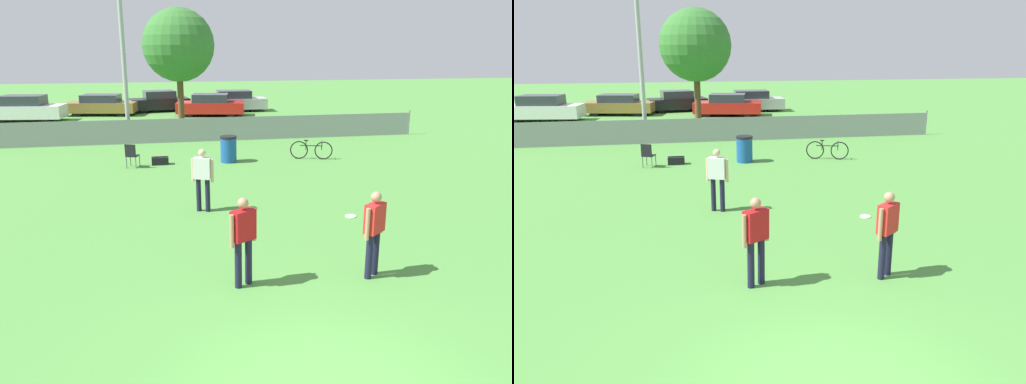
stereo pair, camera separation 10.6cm
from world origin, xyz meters
TOP-DOWN VIEW (x-y plane):
  - fence_backline at (0.00, 18.00)m, footprint 20.84×0.07m
  - light_pole at (-3.31, 18.65)m, footprint 0.90×0.36m
  - tree_near_pole at (-0.75, 21.01)m, footprint 3.58×3.58m
  - player_receiver_white at (-0.86, 7.71)m, footprint 0.57×0.37m
  - player_thrower_red at (1.93, 3.14)m, footprint 0.50×0.45m
  - player_defender_red at (-0.53, 3.23)m, footprint 0.53×0.42m
  - frisbee_disc at (2.85, 6.52)m, footprint 0.28×0.28m
  - folding_chair_sideline at (-2.94, 13.21)m, footprint 0.52×0.52m
  - bicycle_sideline at (3.88, 13.38)m, footprint 1.59×0.62m
  - trash_bin at (0.63, 13.49)m, footprint 0.64×0.64m
  - gear_bag_sideline at (-1.94, 13.56)m, footprint 0.62×0.34m
  - parked_car_white at (-9.68, 26.63)m, footprint 4.75×2.35m
  - parked_car_tan at (-5.50, 28.68)m, footprint 4.68×2.59m
  - parked_car_dark at (-1.79, 29.98)m, footprint 4.15×2.40m
  - parked_car_red at (1.38, 27.02)m, footprint 4.52×2.57m
  - parked_car_silver at (3.19, 29.05)m, footprint 4.39×1.81m

SIDE VIEW (x-z plane):
  - frisbee_disc at x=2.85m, z-range 0.00..0.03m
  - gear_bag_sideline at x=-1.94m, z-range -0.01..0.29m
  - bicycle_sideline at x=3.88m, z-range -0.01..0.74m
  - trash_bin at x=0.63m, z-range 0.00..1.00m
  - folding_chair_sideline at x=-2.94m, z-range 0.07..0.95m
  - fence_backline at x=0.00m, z-range -0.05..1.16m
  - parked_car_tan at x=-5.50m, z-range -0.01..1.31m
  - parked_car_dark at x=-1.79m, z-range -0.02..1.37m
  - parked_car_red at x=1.38m, z-range -0.02..1.36m
  - parked_car_silver at x=3.19m, z-range -0.02..1.38m
  - parked_car_white at x=-9.68m, z-range -0.03..1.49m
  - player_receiver_white at x=-0.86m, z-range 0.14..1.83m
  - player_thrower_red at x=1.93m, z-range 0.14..1.83m
  - player_defender_red at x=-0.53m, z-range 0.14..1.83m
  - tree_near_pole at x=-0.75m, z-range 1.25..7.37m
  - light_pole at x=-3.31m, z-range 0.75..8.95m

